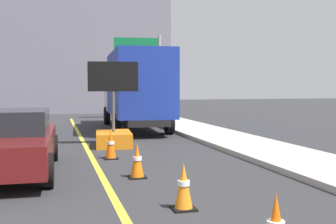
% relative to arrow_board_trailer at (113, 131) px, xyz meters
% --- Properties ---
extents(lane_center_stripe, '(0.14, 36.00, 0.01)m').
position_rel_arrow_board_trailer_xyz_m(lane_center_stripe, '(-0.88, -6.13, -0.48)').
color(lane_center_stripe, yellow).
rests_on(lane_center_stripe, ground).
extents(arrow_board_trailer, '(1.60, 1.90, 2.70)m').
position_rel_arrow_board_trailer_xyz_m(arrow_board_trailer, '(0.00, 0.00, 0.00)').
color(arrow_board_trailer, orange).
rests_on(arrow_board_trailer, ground).
extents(box_truck, '(2.71, 7.96, 3.35)m').
position_rel_arrow_board_trailer_xyz_m(box_truck, '(1.66, 4.80, 1.34)').
color(box_truck, black).
rests_on(box_truck, ground).
extents(pickup_car, '(2.07, 4.59, 1.38)m').
position_rel_arrow_board_trailer_xyz_m(pickup_car, '(-2.78, -3.68, 0.21)').
color(pickup_car, '#591414').
rests_on(pickup_car, ground).
extents(highway_guide_sign, '(2.78, 0.36, 5.00)m').
position_rel_arrow_board_trailer_xyz_m(highway_guide_sign, '(3.49, 10.78, 2.94)').
color(highway_guide_sign, gray).
rests_on(highway_guide_sign, ground).
extents(far_building_block, '(12.75, 9.02, 9.86)m').
position_rel_arrow_board_trailer_xyz_m(far_building_block, '(0.31, 21.24, 4.45)').
color(far_building_block, slate).
rests_on(far_building_block, ground).
extents(traffic_cone_mid_lane, '(0.36, 0.36, 0.73)m').
position_rel_arrow_board_trailer_xyz_m(traffic_cone_mid_lane, '(0.07, -7.23, -0.12)').
color(traffic_cone_mid_lane, black).
rests_on(traffic_cone_mid_lane, ground).
extents(traffic_cone_far_lane, '(0.36, 0.36, 0.72)m').
position_rel_arrow_board_trailer_xyz_m(traffic_cone_far_lane, '(-0.19, -4.85, -0.13)').
color(traffic_cone_far_lane, black).
rests_on(traffic_cone_far_lane, ground).
extents(traffic_cone_curbside, '(0.36, 0.36, 0.75)m').
position_rel_arrow_board_trailer_xyz_m(traffic_cone_curbside, '(-0.41, -2.43, -0.11)').
color(traffic_cone_curbside, black).
rests_on(traffic_cone_curbside, ground).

